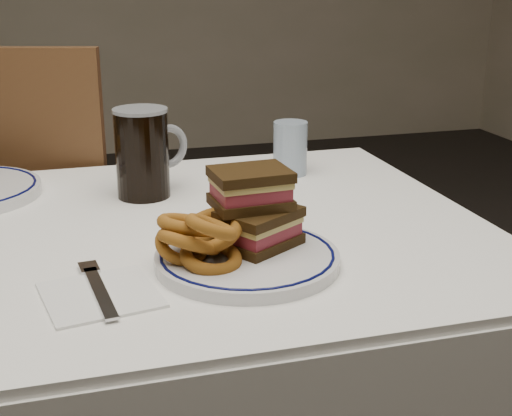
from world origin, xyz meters
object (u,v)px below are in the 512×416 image
object	(u,v)px
reuben_sandwich	(255,208)
beer_mug	(144,152)
main_plate	(247,258)
chair_far	(29,228)

from	to	relation	value
reuben_sandwich	beer_mug	bearing A→B (deg)	109.36
main_plate	chair_far	bearing A→B (deg)	112.35
chair_far	main_plate	world-z (taller)	chair_far
beer_mug	main_plate	bearing A→B (deg)	-75.13
main_plate	reuben_sandwich	xyz separation A→B (m)	(0.02, 0.03, 0.07)
chair_far	beer_mug	xyz separation A→B (m)	(0.24, -0.46, 0.29)
chair_far	main_plate	xyz separation A→B (m)	(0.34, -0.83, 0.22)
main_plate	reuben_sandwich	bearing A→B (deg)	56.92
chair_far	beer_mug	distance (m)	0.60
reuben_sandwich	chair_far	bearing A→B (deg)	114.40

